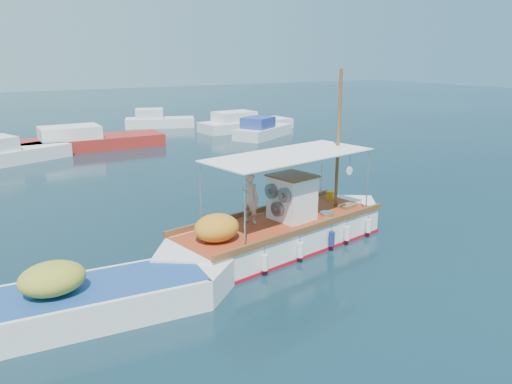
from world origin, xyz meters
TOP-DOWN VIEW (x-y plane):
  - ground at (0.00, 0.00)m, footprint 160.00×160.00m
  - fishing_caique at (-0.70, -0.39)m, footprint 9.44×3.73m
  - dinghy at (-7.02, -1.84)m, footprint 7.24×2.45m
  - bg_boat_nw at (-7.23, 18.62)m, footprint 7.26×4.66m
  - bg_boat_n at (-1.99, 20.74)m, footprint 9.26×2.88m
  - bg_boat_ne at (10.45, 18.88)m, footprint 5.72×4.47m
  - bg_boat_e at (11.10, 22.83)m, footprint 8.10×3.16m
  - bg_boat_far_n at (5.60, 28.20)m, footprint 6.10×3.87m

SIDE VIEW (x-z plane):
  - ground at x=0.00m, z-range 0.00..0.00m
  - dinghy at x=-7.02m, z-range -0.52..1.26m
  - bg_boat_n at x=-1.99m, z-range -0.41..1.39m
  - bg_boat_ne at x=10.45m, z-range -0.41..1.39m
  - bg_boat_nw at x=-7.23m, z-range -0.41..1.39m
  - bg_boat_e at x=11.10m, z-range -0.41..1.39m
  - bg_boat_far_n at x=5.60m, z-range -0.41..1.39m
  - fishing_caique at x=-0.70m, z-range -2.41..3.44m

